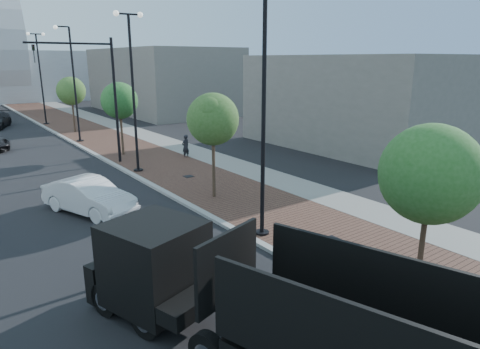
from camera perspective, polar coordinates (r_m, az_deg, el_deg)
sidewalk at (r=44.35m, az=-19.18°, el=5.76°), size 7.00×140.00×0.12m
concrete_strip at (r=45.20m, az=-15.91°, el=6.19°), size 2.40×140.00×0.13m
curb at (r=43.48m, az=-23.58°, el=5.17°), size 0.30×140.00×0.14m
dump_truck at (r=9.94m, az=2.49°, el=-18.04°), size 6.01×13.33×2.98m
white_sedan at (r=20.21m, az=-19.59°, el=-2.75°), size 3.25×5.00×1.56m
pedestrian at (r=29.79m, az=-7.31°, el=3.72°), size 0.70×0.55×1.67m
streetlight_1 at (r=15.58m, az=2.83°, el=6.47°), size 1.44×0.56×9.21m
streetlight_2 at (r=25.97m, az=-14.11°, el=10.60°), size 1.72×0.56×9.28m
streetlight_3 at (r=37.33m, az=-21.40°, el=10.56°), size 1.44×0.56×9.21m
streetlight_4 at (r=49.00m, az=-25.12°, el=11.61°), size 1.72×0.56×9.28m
traffic_mast at (r=28.46m, az=-18.18°, el=11.00°), size 5.09×0.20×8.00m
tree_0 at (r=12.76m, az=24.17°, el=0.07°), size 2.78×2.78×5.06m
tree_1 at (r=20.35m, az=-3.58°, el=7.39°), size 2.52×2.49×5.20m
tree_2 at (r=31.09m, az=-15.78°, el=9.49°), size 2.55×2.53×5.19m
tree_3 at (r=42.50m, az=-21.64°, el=10.35°), size 2.58×2.57×5.17m
commercial_block_ne at (r=57.82m, az=-10.50°, el=12.28°), size 12.00×22.00×8.00m
commercial_block_e at (r=35.11m, az=15.08°, el=9.46°), size 10.00×16.00×7.00m
utility_cover_1 at (r=16.65m, az=12.23°, el=-8.41°), size 0.50×0.50×0.02m
utility_cover_2 at (r=24.85m, az=-6.93°, el=-0.24°), size 0.50×0.50×0.02m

